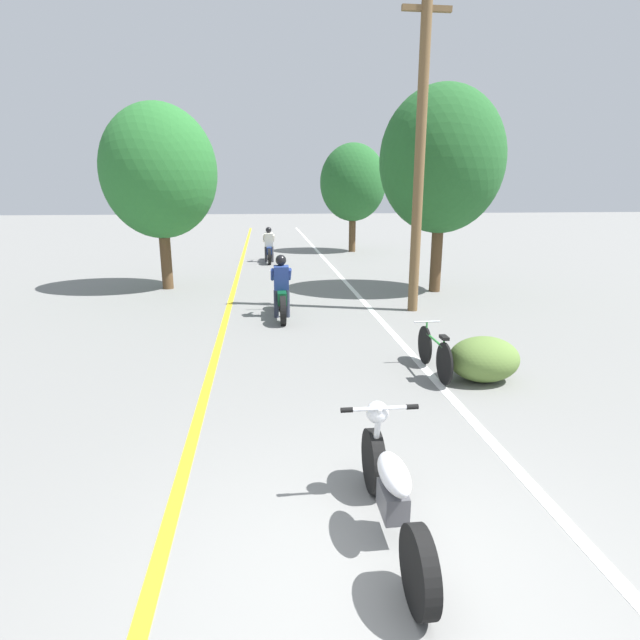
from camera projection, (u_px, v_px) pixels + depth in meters
ground_plane at (381, 594)px, 3.68m from camera, size 120.00×120.00×0.00m
lane_stripe_center at (235, 285)px, 15.59m from camera, size 0.14×48.00×0.01m
lane_stripe_edge at (346, 283)px, 15.98m from camera, size 0.14×48.00×0.01m
utility_pole at (420, 152)px, 11.40m from camera, size 1.10×0.24×7.25m
roadside_tree_right_near at (442, 161)px, 13.74m from camera, size 3.46×3.11×5.67m
roadside_tree_right_far at (353, 183)px, 23.25m from camera, size 3.08×2.78×4.99m
roadside_tree_left at (159, 172)px, 14.21m from camera, size 3.27×2.94×5.27m
roadside_bush at (484, 359)px, 7.72m from camera, size 1.10×0.88×0.70m
motorcycle_foreground at (391, 491)px, 4.21m from camera, size 0.72×2.10×0.98m
motorcycle_rider_lead at (282, 294)px, 11.58m from camera, size 0.50×2.09×1.46m
motorcycle_rider_far at (269, 249)px, 20.46m from camera, size 0.50×2.13×1.43m
bicycle_parked at (434, 352)px, 8.03m from camera, size 0.44×1.60×0.76m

